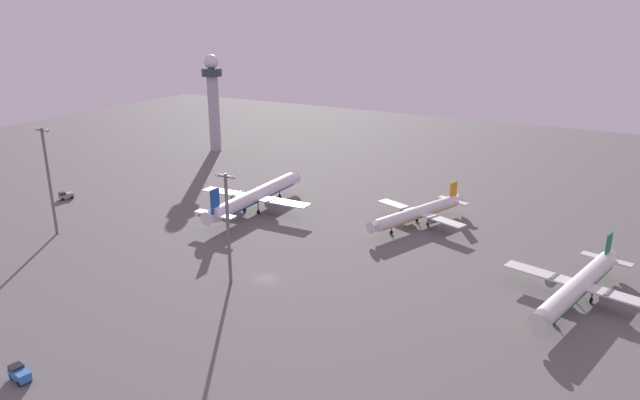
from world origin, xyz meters
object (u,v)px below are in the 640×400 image
Objects in this scene: airplane_taxiway_distant at (579,285)px; airplane_near_gate at (255,196)px; maintenance_van at (66,195)px; baggage_tractor at (19,373)px; airplane_mid_apron at (419,213)px; control_tower at (213,96)px; apron_light_east at (48,175)px; apron_light_central at (228,221)px.

airplane_near_gate is (-87.03, 14.05, 0.53)m from airplane_taxiway_distant.
baggage_tractor is (70.91, -64.08, 0.00)m from maintenance_van.
control_tower is at bearing -1.88° from airplane_mid_apron.
airplane_near_gate is 9.68× the size of maintenance_van.
apron_light_east reaches higher than baggage_tractor.
maintenance_van is at bearing 15.36° from airplane_taxiway_distant.
control_tower is 0.99× the size of airplane_taxiway_distant.
airplane_mid_apron is 100.03m from baggage_tractor.
maintenance_van is 33.35m from apron_light_east.
airplane_taxiway_distant is 1.40× the size of apron_light_east.
airplane_taxiway_distant is 1.62× the size of apron_light_central.
airplane_taxiway_distant reaches higher than airplane_mid_apron.
apron_light_central reaches higher than maintenance_van.
airplane_taxiway_distant is 70.67m from apron_light_central.
airplane_near_gate reaches higher than maintenance_van.
apron_light_east is (22.25, -20.20, 14.47)m from maintenance_van.
baggage_tractor is (14.66, -83.64, -3.12)m from airplane_near_gate.
airplane_taxiway_distant is at bearing -154.96° from maintenance_van.
airplane_mid_apron is at bearing 13.70° from airplane_near_gate.
airplane_taxiway_distant is at bearing -10.25° from airplane_near_gate.
airplane_mid_apron is at bearing 33.25° from apron_light_east.
control_tower is 156.27m from baggage_tractor.
maintenance_van is 1.03× the size of baggage_tractor.
apron_light_east is (23.54, -93.13, -6.37)m from control_tower.
apron_light_east is at bearing -131.62° from airplane_near_gate.
baggage_tractor is 67.10m from apron_light_east.
airplane_near_gate is 53.54m from apron_light_east.
apron_light_east is at bearing 160.59° from maintenance_van.
apron_light_central reaches higher than airplane_mid_apron.
airplane_taxiway_distant is at bearing 11.99° from apron_light_east.
airplane_mid_apron is 7.55× the size of maintenance_van.
airplane_taxiway_distant is 8.69× the size of baggage_tractor.
maintenance_van is (1.29, -72.93, -20.84)m from control_tower.
airplane_mid_apron is 1.25× the size of apron_light_east.
apron_light_east is at bearing 58.77° from baggage_tractor.
baggage_tractor is 0.19× the size of apron_light_central.
airplane_mid_apron is at bearing -22.15° from control_tower.
airplane_taxiway_distant reaches higher than baggage_tractor.
control_tower reaches higher than airplane_mid_apron.
apron_light_central reaches higher than airplane_taxiway_distant.
apron_light_east is at bearing 53.52° from airplane_mid_apron.
control_tower is 8.33× the size of maintenance_van.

